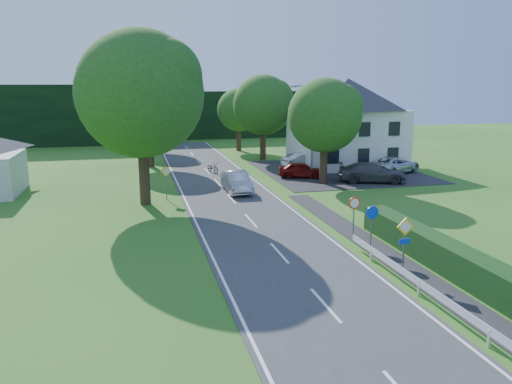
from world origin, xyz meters
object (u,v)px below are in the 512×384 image
object	(u,v)px
streetlight	(311,127)
parked_car_silver_b	(394,165)
parked_car_red	(302,170)
parasol	(322,162)
parked_car_silver_a	(306,161)
motorcycle	(213,167)
moving_car	(237,182)
parked_car_grey	(372,172)

from	to	relation	value
streetlight	parked_car_silver_b	xyz separation A→B (m)	(8.49, 0.80, -3.66)
parked_car_red	parasol	bearing A→B (deg)	-35.78
streetlight	parked_car_silver_a	size ratio (longest dim) A/B	1.66
motorcycle	parked_car_silver_a	bearing A→B (deg)	-21.88
parked_car_red	parked_car_silver_a	distance (m)	4.51
parked_car_silver_a	parked_car_silver_b	bearing A→B (deg)	-132.70
parked_car_silver_b	parasol	xyz separation A→B (m)	(-6.43, 1.70, 0.26)
streetlight	parasol	size ratio (longest dim) A/B	3.50
streetlight	parked_car_silver_b	world-z (taller)	streetlight
parked_car_red	parked_car_silver_b	size ratio (longest dim) A/B	0.72
moving_car	parked_car_grey	world-z (taller)	parked_car_grey
streetlight	parked_car_grey	bearing A→B (deg)	-30.31
parked_car_red	parked_car_silver_a	xyz separation A→B (m)	(1.87, 4.10, 0.12)
parked_car_grey	parked_car_silver_a	bearing A→B (deg)	41.77
motorcycle	parked_car_red	world-z (taller)	parked_car_red
streetlight	moving_car	xyz separation A→B (m)	(-7.24, -3.79, -3.64)
motorcycle	parked_car_grey	xyz separation A→B (m)	(12.18, -7.62, 0.32)
parked_car_grey	parasol	xyz separation A→B (m)	(-2.45, 5.14, 0.22)
parked_car_silver_b	motorcycle	bearing A→B (deg)	49.16
parked_car_red	parked_car_grey	bearing A→B (deg)	-104.19
streetlight	motorcycle	world-z (taller)	streetlight
moving_car	parasol	distance (m)	11.22
streetlight	parasol	bearing A→B (deg)	50.50
moving_car	streetlight	bearing A→B (deg)	27.29
motorcycle	parked_car_grey	bearing A→B (deg)	-52.91
motorcycle	parked_car_silver_b	size ratio (longest dim) A/B	0.34
parked_car_red	parked_car_silver_b	world-z (taller)	parked_car_silver_b
parked_car_grey	parasol	world-z (taller)	parasol
motorcycle	parked_car_silver_a	xyz separation A→B (m)	(9.03, -0.16, 0.31)
motorcycle	streetlight	bearing A→B (deg)	-53.88
parked_car_red	parked_car_silver_a	size ratio (longest dim) A/B	0.83
motorcycle	moving_car	bearing A→B (deg)	-108.05
streetlight	parked_car_grey	xyz separation A→B (m)	(4.51, -2.64, -3.61)
streetlight	parked_car_silver_a	bearing A→B (deg)	74.23
moving_car	parasol	xyz separation A→B (m)	(9.30, 6.28, 0.25)
parked_car_red	moving_car	bearing A→B (deg)	143.49
streetlight	parked_car_silver_a	xyz separation A→B (m)	(1.36, 4.82, -3.63)
moving_car	parked_car_red	distance (m)	8.10
parked_car_red	parasol	size ratio (longest dim) A/B	1.74
motorcycle	parked_car_silver_b	world-z (taller)	parked_car_silver_b
moving_car	parked_car_silver_b	distance (m)	16.38
streetlight	moving_car	bearing A→B (deg)	-152.38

